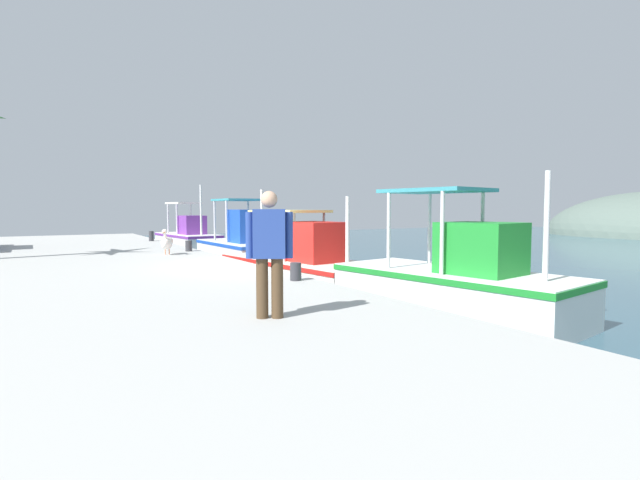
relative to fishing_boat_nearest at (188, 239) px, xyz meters
The scene contains 11 objects.
water_surface 20.86m from the fishing_boat_nearest, 50.62° to the left, with size 60.00×60.00×0.00m, color #385B6B.
quay_pier 14.91m from the fishing_boat_nearest, 27.48° to the right, with size 36.00×10.00×0.80m, color #B2B2AD.
fishing_boat_nearest is the anchor object (origin of this frame).
fishing_boat_second 6.64m from the fishing_boat_nearest, ahead, with size 4.93×2.32×2.95m.
fishing_boat_third 12.11m from the fishing_boat_nearest, ahead, with size 6.12×2.86×2.58m.
fishing_boat_fourth 17.61m from the fishing_boat_nearest, ahead, with size 5.45×2.86×2.93m.
pelican 9.82m from the fishing_boat_nearest, 19.42° to the right, with size 0.95×0.61×0.82m.
fisherman_standing 19.36m from the fishing_boat_nearest, 12.55° to the right, with size 0.41×0.56×1.69m.
mooring_bollard_nearest 3.41m from the fishing_boat_nearest, 43.38° to the right, with size 0.21×0.21×0.44m, color #333338.
mooring_bollard_second 8.72m from the fishing_boat_nearest, 15.51° to the right, with size 0.23×0.23×0.37m, color #333338.
mooring_bollard_third 16.29m from the fishing_boat_nearest, ahead, with size 0.23×0.23×0.37m, color #333338.
Camera 1 is at (11.40, -5.01, 2.26)m, focal length 26.90 mm.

